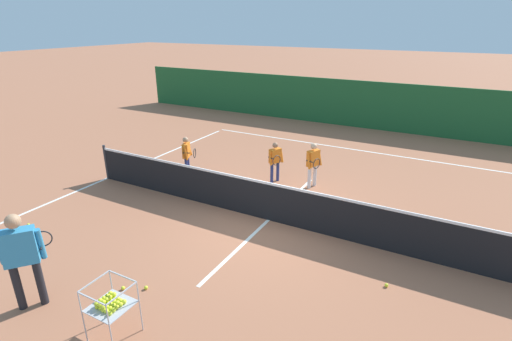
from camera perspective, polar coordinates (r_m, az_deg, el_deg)
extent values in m
plane|color=#A86647|center=(9.20, 1.88, -7.37)|extent=(120.00, 120.00, 0.00)
cube|color=white|center=(14.67, 13.03, 3.27)|extent=(10.89, 0.08, 0.01)
cube|color=white|center=(12.38, -21.24, -1.07)|extent=(0.08, 12.13, 0.01)
cube|color=white|center=(9.20, 1.88, -7.35)|extent=(0.08, 5.61, 0.01)
cylinder|color=#333338|center=(12.17, -21.41, 1.16)|extent=(0.08, 0.08, 1.05)
cube|color=black|center=(8.99, 1.91, -4.79)|extent=(10.71, 0.02, 0.92)
cube|color=white|center=(8.79, 1.95, -1.96)|extent=(10.71, 0.03, 0.06)
cylinder|color=black|center=(7.52, -31.90, -14.48)|extent=(0.13, 0.13, 0.84)
cylinder|color=black|center=(7.46, -29.42, -14.24)|extent=(0.13, 0.13, 0.84)
cube|color=#338CBF|center=(7.13, -31.75, -9.62)|extent=(0.49, 0.54, 0.59)
sphere|color=tan|center=(6.94, -32.46, -6.42)|extent=(0.23, 0.23, 0.23)
cylinder|color=#338CBF|center=(7.14, -29.36, -9.48)|extent=(0.19, 0.18, 0.58)
torus|color=#262628|center=(7.38, -29.12, -8.86)|extent=(0.20, 0.24, 0.29)
cylinder|color=black|center=(7.17, -29.28, -9.79)|extent=(0.19, 0.16, 0.03)
cylinder|color=navy|center=(11.92, -10.05, 0.82)|extent=(0.09, 0.09, 0.61)
cylinder|color=navy|center=(11.71, -10.30, 0.42)|extent=(0.09, 0.09, 0.61)
cube|color=orange|center=(11.65, -10.34, 3.00)|extent=(0.30, 0.40, 0.43)
sphere|color=tan|center=(11.55, -10.44, 4.52)|extent=(0.17, 0.17, 0.17)
cylinder|color=orange|center=(11.83, -9.86, 3.19)|extent=(0.18, 0.13, 0.42)
cylinder|color=orange|center=(11.46, -10.42, 2.52)|extent=(0.14, 0.11, 0.42)
torus|color=#262628|center=(11.39, -9.11, 2.56)|extent=(0.14, 0.27, 0.29)
cylinder|color=black|center=(11.45, -10.30, 2.58)|extent=(0.21, 0.12, 0.03)
cylinder|color=navy|center=(11.29, 3.25, -0.09)|extent=(0.09, 0.09, 0.59)
cylinder|color=navy|center=(11.15, 2.37, -0.36)|extent=(0.09, 0.09, 0.59)
cube|color=orange|center=(11.05, 2.86, 2.22)|extent=(0.29, 0.39, 0.42)
sphere|color=#996B4C|center=(10.95, 2.89, 3.78)|extent=(0.16, 0.16, 0.16)
cylinder|color=orange|center=(11.15, 3.82, 2.24)|extent=(0.17, 0.12, 0.41)
cylinder|color=orange|center=(10.91, 2.15, 1.82)|extent=(0.14, 0.11, 0.41)
torus|color=#262628|center=(10.71, 3.07, 1.51)|extent=(0.14, 0.28, 0.29)
cylinder|color=black|center=(10.89, 2.23, 1.86)|extent=(0.21, 0.11, 0.03)
cylinder|color=silver|center=(11.04, 8.75, -0.69)|extent=(0.10, 0.10, 0.64)
cylinder|color=silver|center=(10.86, 7.94, -1.02)|extent=(0.10, 0.10, 0.64)
cube|color=orange|center=(10.76, 8.50, 1.85)|extent=(0.29, 0.42, 0.45)
sphere|color=#DBAD84|center=(10.65, 8.60, 3.58)|extent=(0.18, 0.18, 0.18)
cylinder|color=orange|center=(10.90, 9.45, 1.90)|extent=(0.19, 0.12, 0.44)
cylinder|color=orange|center=(10.59, 7.88, 1.37)|extent=(0.15, 0.11, 0.44)
torus|color=#262628|center=(10.43, 9.00, 1.01)|extent=(0.11, 0.28, 0.29)
cylinder|color=black|center=(10.58, 7.97, 1.35)|extent=(0.22, 0.10, 0.03)
cylinder|color=#B7B7BC|center=(6.66, -20.47, -16.91)|extent=(0.02, 0.02, 0.89)
cylinder|color=#B7B7BC|center=(6.31, -16.88, -18.79)|extent=(0.02, 0.02, 0.89)
cylinder|color=#B7B7BC|center=(6.41, -24.36, -19.28)|extent=(0.02, 0.02, 0.89)
cylinder|color=#B7B7BC|center=(6.05, -20.84, -21.46)|extent=(0.02, 0.02, 0.89)
cube|color=#B7B7BC|center=(6.28, -20.78, -18.34)|extent=(0.56, 0.56, 0.01)
cube|color=#B7B7BC|center=(6.22, -19.23, -14.63)|extent=(0.56, 0.02, 0.02)
cube|color=#B7B7BC|center=(5.95, -23.30, -17.10)|extent=(0.56, 0.02, 0.02)
cube|color=#B7B7BC|center=(6.27, -22.95, -14.90)|extent=(0.02, 0.56, 0.02)
cube|color=#B7B7BC|center=(5.90, -19.34, -16.84)|extent=(0.02, 0.56, 0.02)
sphere|color=yellow|center=(6.29, -22.53, -18.23)|extent=(0.07, 0.07, 0.07)
sphere|color=yellow|center=(6.32, -22.03, -17.94)|extent=(0.07, 0.07, 0.07)
sphere|color=yellow|center=(6.35, -21.59, -17.66)|extent=(0.07, 0.07, 0.07)
sphere|color=yellow|center=(6.38, -21.11, -17.37)|extent=(0.07, 0.07, 0.07)
sphere|color=yellow|center=(6.40, -20.73, -17.09)|extent=(0.07, 0.07, 0.07)
sphere|color=yellow|center=(6.25, -22.08, -18.45)|extent=(0.07, 0.07, 0.07)
sphere|color=yellow|center=(6.27, -21.69, -18.17)|extent=(0.07, 0.07, 0.07)
sphere|color=yellow|center=(6.30, -21.30, -17.87)|extent=(0.07, 0.07, 0.07)
sphere|color=yellow|center=(6.33, -20.80, -17.61)|extent=(0.07, 0.07, 0.07)
sphere|color=yellow|center=(6.37, -20.34, -17.29)|extent=(0.07, 0.07, 0.07)
sphere|color=yellow|center=(6.20, -21.74, -18.71)|extent=(0.07, 0.07, 0.07)
sphere|color=yellow|center=(6.23, -21.24, -18.41)|extent=(0.07, 0.07, 0.07)
sphere|color=yellow|center=(6.26, -20.83, -18.11)|extent=(0.07, 0.07, 0.07)
sphere|color=yellow|center=(6.29, -20.36, -17.81)|extent=(0.07, 0.07, 0.07)
sphere|color=yellow|center=(6.33, -19.91, -17.50)|extent=(0.07, 0.07, 0.07)
sphere|color=yellow|center=(6.16, -21.37, -18.89)|extent=(0.07, 0.07, 0.07)
sphere|color=yellow|center=(6.19, -20.87, -18.61)|extent=(0.07, 0.07, 0.07)
sphere|color=yellow|center=(6.22, -20.42, -18.29)|extent=(0.07, 0.07, 0.07)
sphere|color=yellow|center=(6.25, -19.92, -18.01)|extent=(0.07, 0.07, 0.07)
sphere|color=yellow|center=(6.28, -19.52, -17.76)|extent=(0.07, 0.07, 0.07)
sphere|color=yellow|center=(6.12, -20.92, -19.21)|extent=(0.07, 0.07, 0.07)
sphere|color=yellow|center=(6.15, -20.44, -18.86)|extent=(0.07, 0.07, 0.07)
sphere|color=yellow|center=(6.19, -20.00, -18.55)|extent=(0.07, 0.07, 0.07)
sphere|color=yellow|center=(6.21, -19.50, -18.26)|extent=(0.07, 0.07, 0.07)
sphere|color=yellow|center=(6.24, -19.02, -17.95)|extent=(0.07, 0.07, 0.07)
sphere|color=yellow|center=(6.25, -22.65, -17.84)|extent=(0.07, 0.07, 0.07)
sphere|color=yellow|center=(6.28, -22.16, -17.48)|extent=(0.07, 0.07, 0.07)
sphere|color=yellow|center=(6.31, -21.68, -17.23)|extent=(0.07, 0.07, 0.07)
sphere|color=yellow|center=(6.34, -21.22, -16.99)|extent=(0.07, 0.07, 0.07)
sphere|color=yellow|center=(6.37, -20.83, -16.70)|extent=(0.07, 0.07, 0.07)
sphere|color=yellow|center=(6.22, -22.22, -18.01)|extent=(0.07, 0.07, 0.07)
sphere|color=yellow|center=(6.24, -21.76, -17.72)|extent=(0.07, 0.07, 0.07)
sphere|color=yellow|center=(6.27, -21.31, -17.46)|extent=(0.07, 0.07, 0.07)
sphere|color=yellow|center=(6.30, -20.89, -17.18)|extent=(0.07, 0.07, 0.07)
sphere|color=yellow|center=(6.33, -20.37, -16.88)|extent=(0.07, 0.07, 0.07)
sphere|color=yellow|center=(6.17, -21.78, -18.31)|extent=(0.07, 0.07, 0.07)
sphere|color=yellow|center=(7.33, -16.05, -16.40)|extent=(0.07, 0.07, 0.07)
sphere|color=yellow|center=(7.49, 18.83, -15.85)|extent=(0.07, 0.07, 0.07)
sphere|color=yellow|center=(10.36, -30.75, -6.96)|extent=(0.07, 0.07, 0.07)
sphere|color=yellow|center=(7.44, -19.17, -16.19)|extent=(0.07, 0.07, 0.07)
cube|color=#1E5B2D|center=(17.50, 16.34, 9.31)|extent=(23.95, 0.08, 2.04)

